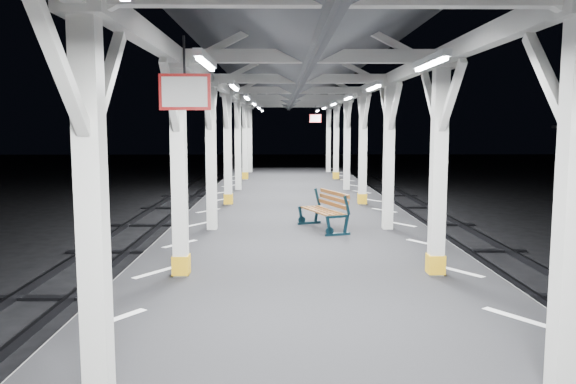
{
  "coord_description": "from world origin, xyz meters",
  "views": [
    {
      "loc": [
        -0.44,
        -6.61,
        3.33
      ],
      "look_at": [
        -0.31,
        3.05,
        2.2
      ],
      "focal_mm": 35.0,
      "sensor_mm": 36.0,
      "label": 1
    }
  ],
  "objects": [
    {
      "name": "platform",
      "position": [
        0.0,
        0.0,
        0.5
      ],
      "size": [
        6.0,
        50.0,
        1.0
      ],
      "primitive_type": "cube",
      "color": "black",
      "rests_on": "ground"
    },
    {
      "name": "hazard_stripes_right",
      "position": [
        2.45,
        0.0,
        1.0
      ],
      "size": [
        1.0,
        48.0,
        0.01
      ],
      "primitive_type": "cube",
      "color": "silver",
      "rests_on": "platform"
    },
    {
      "name": "hazard_stripes_left",
      "position": [
        -2.45,
        0.0,
        1.0
      ],
      "size": [
        1.0,
        48.0,
        0.01
      ],
      "primitive_type": "cube",
      "color": "silver",
      "rests_on": "platform"
    },
    {
      "name": "bench_mid",
      "position": [
        0.6,
        5.96,
        1.46
      ],
      "size": [
        1.1,
        1.71,
        0.87
      ],
      "rotation": [
        0.0,
        0.0,
        0.36
      ],
      "color": "black",
      "rests_on": "platform"
    },
    {
      "name": "canopy",
      "position": [
        0.0,
        -0.02,
        4.56
      ],
      "size": [
        5.4,
        49.0,
        4.65
      ],
      "color": "beige",
      "rests_on": "platform"
    }
  ]
}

